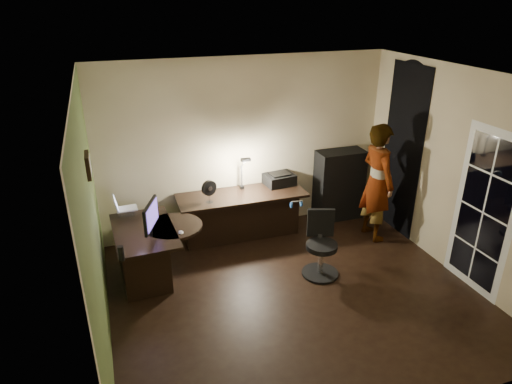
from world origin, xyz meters
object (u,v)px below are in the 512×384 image
object	(u,v)px
desk_left	(146,254)
office_chair	(322,246)
desk_right	(242,216)
cabinet	(339,185)
monitor	(150,225)
person	(377,182)

from	to	relation	value
desk_left	office_chair	bearing A→B (deg)	-19.99
desk_left	desk_right	size ratio (longest dim) A/B	0.64
desk_left	cabinet	distance (m)	3.36
monitor	person	world-z (taller)	person
desk_right	person	size ratio (longest dim) A/B	1.07
cabinet	office_chair	distance (m)	1.83
monitor	person	xyz separation A→B (m)	(3.38, 0.21, 0.04)
cabinet	desk_left	bearing A→B (deg)	-165.74
desk_left	desk_right	distance (m)	1.64
cabinet	monitor	distance (m)	3.35
desk_right	monitor	size ratio (longest dim) A/B	3.72
office_chair	person	bearing A→B (deg)	48.15
desk_right	office_chair	bearing A→B (deg)	-61.94
monitor	cabinet	bearing A→B (deg)	39.41
desk_left	person	world-z (taller)	person
person	desk_left	bearing A→B (deg)	87.35
desk_left	person	size ratio (longest dim) A/B	0.68
desk_left	office_chair	xyz separation A→B (m)	(2.21, -0.70, 0.09)
desk_right	cabinet	distance (m)	1.76
monitor	office_chair	bearing A→B (deg)	9.02
monitor	person	size ratio (longest dim) A/B	0.29
person	office_chair	bearing A→B (deg)	116.99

